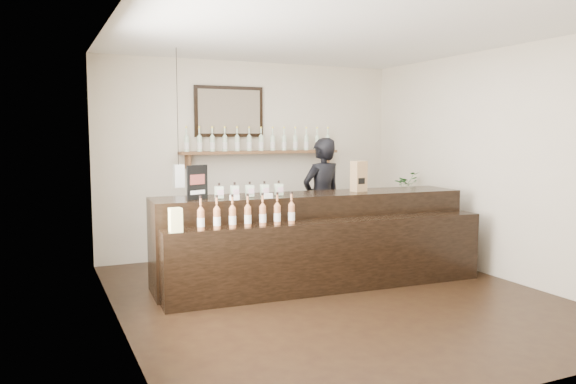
# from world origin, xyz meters

# --- Properties ---
(ground) EXTENTS (5.00, 5.00, 0.00)m
(ground) POSITION_xyz_m (0.00, 0.00, 0.00)
(ground) COLOR black
(ground) RESTS_ON ground
(room_shell) EXTENTS (5.00, 5.00, 5.00)m
(room_shell) POSITION_xyz_m (0.00, 0.00, 1.70)
(room_shell) COLOR beige
(room_shell) RESTS_ON ground
(back_wall_decor) EXTENTS (2.66, 0.96, 1.69)m
(back_wall_decor) POSITION_xyz_m (-0.14, 2.37, 1.75)
(back_wall_decor) COLOR brown
(back_wall_decor) RESTS_ON ground
(counter) EXTENTS (3.82, 1.20, 1.23)m
(counter) POSITION_xyz_m (0.08, 0.56, 0.50)
(counter) COLOR black
(counter) RESTS_ON ground
(promo_sign) EXTENTS (0.26, 0.12, 0.37)m
(promo_sign) POSITION_xyz_m (-1.32, 0.66, 1.25)
(promo_sign) COLOR black
(promo_sign) RESTS_ON counter
(paper_bag) EXTENTS (0.19, 0.16, 0.38)m
(paper_bag) POSITION_xyz_m (0.72, 0.67, 1.25)
(paper_bag) COLOR olive
(paper_bag) RESTS_ON counter
(tape_dispenser) EXTENTS (0.14, 0.06, 0.11)m
(tape_dispenser) POSITION_xyz_m (0.72, 0.69, 1.10)
(tape_dispenser) COLOR #1864A8
(tape_dispenser) RESTS_ON counter
(side_cabinet) EXTENTS (0.53, 0.65, 0.83)m
(side_cabinet) POSITION_xyz_m (2.00, 1.45, 0.41)
(side_cabinet) COLOR brown
(side_cabinet) RESTS_ON ground
(potted_plant) EXTENTS (0.40, 0.37, 0.39)m
(potted_plant) POSITION_xyz_m (2.00, 1.45, 1.02)
(potted_plant) COLOR #2A6428
(potted_plant) RESTS_ON side_cabinet
(shopkeeper) EXTENTS (0.78, 0.60, 1.94)m
(shopkeeper) POSITION_xyz_m (0.67, 1.55, 0.97)
(shopkeeper) COLOR black
(shopkeeper) RESTS_ON ground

